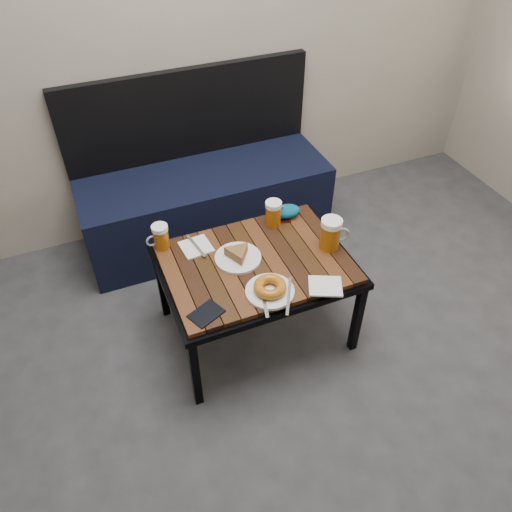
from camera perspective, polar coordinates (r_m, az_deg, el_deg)
name	(u,v)px	position (r m, az deg, el deg)	size (l,w,h in m)	color
ground	(348,512)	(2.13, 10.49, -26.82)	(4.00, 4.00, 0.00)	#2D2D30
bench	(205,197)	(2.94, -5.89, 6.71)	(1.40, 0.50, 0.95)	black
cafe_table	(256,268)	(2.23, 0.00, -1.37)	(0.84, 0.62, 0.47)	black
beer_mug_left	(160,237)	(2.28, -10.87, 2.20)	(0.11, 0.07, 0.12)	#9C510C
beer_mug_centre	(274,213)	(2.37, 2.03, 4.96)	(0.12, 0.10, 0.13)	#9C510C
beer_mug_right	(331,234)	(2.25, 8.58, 2.55)	(0.14, 0.11, 0.15)	#9C510C
plate_pie	(238,255)	(2.20, -2.08, 0.09)	(0.21, 0.21, 0.06)	white
plate_bagel	(270,289)	(2.05, 1.61, -3.77)	(0.22, 0.26, 0.06)	white
napkin_left	(196,247)	(2.28, -6.86, 1.05)	(0.14, 0.17, 0.01)	white
napkin_right	(325,286)	(2.11, 7.93, -3.44)	(0.17, 0.16, 0.01)	white
passport_navy	(206,314)	(1.99, -5.71, -6.58)	(0.09, 0.13, 0.01)	black
passport_burgundy	(281,215)	(2.45, 2.85, 4.69)	(0.09, 0.12, 0.01)	black
knit_pouch	(286,211)	(2.44, 3.48, 5.11)	(0.14, 0.09, 0.06)	navy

